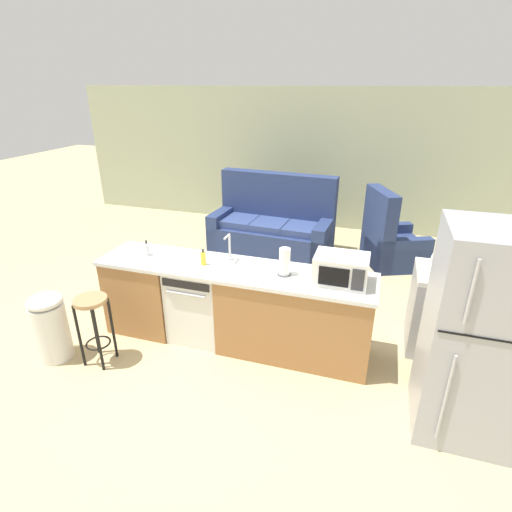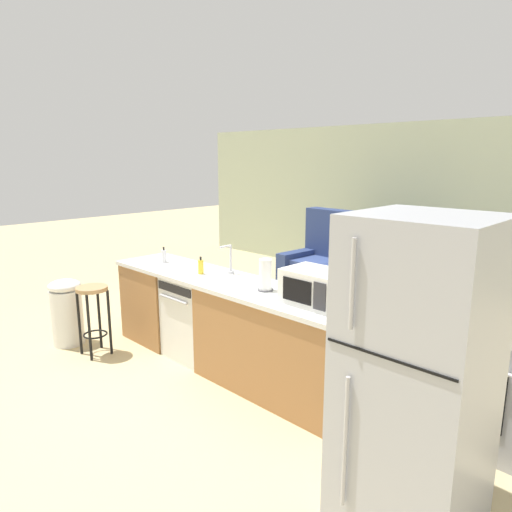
{
  "view_description": "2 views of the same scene",
  "coord_description": "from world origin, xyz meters",
  "px_view_note": "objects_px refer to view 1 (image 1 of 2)",
  "views": [
    {
      "loc": [
        1.51,
        -3.48,
        2.66
      ],
      "look_at": [
        0.25,
        0.51,
        0.83
      ],
      "focal_mm": 28.0,
      "sensor_mm": 36.0,
      "label": 1
    },
    {
      "loc": [
        3.33,
        -2.81,
        2.03
      ],
      "look_at": [
        0.01,
        0.59,
        1.02
      ],
      "focal_mm": 32.0,
      "sensor_mm": 36.0,
      "label": 2
    }
  ],
  "objects_px": {
    "dishwasher": "(200,302)",
    "trash_bin": "(50,326)",
    "refrigerator": "(477,337)",
    "soap_bottle": "(203,258)",
    "armchair": "(389,243)",
    "kettle": "(440,259)",
    "microwave": "(341,269)",
    "stove_range": "(449,312)",
    "paper_towel_roll": "(285,262)",
    "couch": "(273,227)",
    "bar_stool": "(93,317)",
    "dish_soap_bottle": "(147,249)"
  },
  "relations": [
    {
      "from": "trash_bin",
      "to": "paper_towel_roll",
      "type": "bearing_deg",
      "value": 20.66
    },
    {
      "from": "bar_stool",
      "to": "dish_soap_bottle",
      "type": "bearing_deg",
      "value": 76.77
    },
    {
      "from": "dishwasher",
      "to": "trash_bin",
      "type": "relative_size",
      "value": 1.14
    },
    {
      "from": "stove_range",
      "to": "microwave",
      "type": "distance_m",
      "value": 1.36
    },
    {
      "from": "soap_bottle",
      "to": "armchair",
      "type": "distance_m",
      "value": 3.35
    },
    {
      "from": "soap_bottle",
      "to": "armchair",
      "type": "xyz_separation_m",
      "value": [
        1.91,
        2.68,
        -0.62
      ]
    },
    {
      "from": "dish_soap_bottle",
      "to": "couch",
      "type": "bearing_deg",
      "value": 75.54
    },
    {
      "from": "soap_bottle",
      "to": "kettle",
      "type": "relative_size",
      "value": 0.86
    },
    {
      "from": "soap_bottle",
      "to": "paper_towel_roll",
      "type": "bearing_deg",
      "value": 1.64
    },
    {
      "from": "stove_range",
      "to": "refrigerator",
      "type": "relative_size",
      "value": 0.51
    },
    {
      "from": "dish_soap_bottle",
      "to": "armchair",
      "type": "height_order",
      "value": "armchair"
    },
    {
      "from": "soap_bottle",
      "to": "dish_soap_bottle",
      "type": "height_order",
      "value": "same"
    },
    {
      "from": "stove_range",
      "to": "kettle",
      "type": "relative_size",
      "value": 4.39
    },
    {
      "from": "microwave",
      "to": "trash_bin",
      "type": "distance_m",
      "value": 2.98
    },
    {
      "from": "soap_bottle",
      "to": "refrigerator",
      "type": "bearing_deg",
      "value": -11.84
    },
    {
      "from": "dishwasher",
      "to": "refrigerator",
      "type": "bearing_deg",
      "value": -11.93
    },
    {
      "from": "stove_range",
      "to": "paper_towel_roll",
      "type": "height_order",
      "value": "paper_towel_roll"
    },
    {
      "from": "stove_range",
      "to": "microwave",
      "type": "relative_size",
      "value": 1.8
    },
    {
      "from": "couch",
      "to": "dishwasher",
      "type": "bearing_deg",
      "value": -91.95
    },
    {
      "from": "microwave",
      "to": "kettle",
      "type": "bearing_deg",
      "value": 36.03
    },
    {
      "from": "kettle",
      "to": "bar_stool",
      "type": "bearing_deg",
      "value": -155.99
    },
    {
      "from": "kettle",
      "to": "dish_soap_bottle",
      "type": "bearing_deg",
      "value": -167.72
    },
    {
      "from": "stove_range",
      "to": "refrigerator",
      "type": "xyz_separation_m",
      "value": [
        -0.0,
        -1.1,
        0.43
      ]
    },
    {
      "from": "kettle",
      "to": "armchair",
      "type": "relative_size",
      "value": 0.17
    },
    {
      "from": "dishwasher",
      "to": "microwave",
      "type": "distance_m",
      "value": 1.62
    },
    {
      "from": "dish_soap_bottle",
      "to": "dishwasher",
      "type": "bearing_deg",
      "value": -1.51
    },
    {
      "from": "refrigerator",
      "to": "bar_stool",
      "type": "bearing_deg",
      "value": -176.47
    },
    {
      "from": "stove_range",
      "to": "soap_bottle",
      "type": "relative_size",
      "value": 5.11
    },
    {
      "from": "dishwasher",
      "to": "couch",
      "type": "height_order",
      "value": "couch"
    },
    {
      "from": "paper_towel_roll",
      "to": "kettle",
      "type": "distance_m",
      "value": 1.63
    },
    {
      "from": "microwave",
      "to": "paper_towel_roll",
      "type": "distance_m",
      "value": 0.55
    },
    {
      "from": "soap_bottle",
      "to": "kettle",
      "type": "distance_m",
      "value": 2.45
    },
    {
      "from": "refrigerator",
      "to": "kettle",
      "type": "relative_size",
      "value": 8.58
    },
    {
      "from": "bar_stool",
      "to": "couch",
      "type": "height_order",
      "value": "couch"
    },
    {
      "from": "kettle",
      "to": "bar_stool",
      "type": "height_order",
      "value": "kettle"
    },
    {
      "from": "stove_range",
      "to": "paper_towel_roll",
      "type": "relative_size",
      "value": 3.19
    },
    {
      "from": "soap_bottle",
      "to": "kettle",
      "type": "bearing_deg",
      "value": 16.61
    },
    {
      "from": "microwave",
      "to": "dishwasher",
      "type": "bearing_deg",
      "value": 179.95
    },
    {
      "from": "armchair",
      "to": "microwave",
      "type": "bearing_deg",
      "value": -100.54
    },
    {
      "from": "dish_soap_bottle",
      "to": "trash_bin",
      "type": "relative_size",
      "value": 0.24
    },
    {
      "from": "couch",
      "to": "microwave",
      "type": "bearing_deg",
      "value": -62.9
    },
    {
      "from": "kettle",
      "to": "microwave",
      "type": "bearing_deg",
      "value": -143.97
    },
    {
      "from": "stove_range",
      "to": "couch",
      "type": "bearing_deg",
      "value": 138.76
    },
    {
      "from": "kettle",
      "to": "armchair",
      "type": "xyz_separation_m",
      "value": [
        -0.44,
        1.98,
        -0.64
      ]
    },
    {
      "from": "dishwasher",
      "to": "refrigerator",
      "type": "xyz_separation_m",
      "value": [
        2.6,
        -0.55,
        0.46
      ]
    },
    {
      "from": "dishwasher",
      "to": "armchair",
      "type": "relative_size",
      "value": 0.7
    },
    {
      "from": "dishwasher",
      "to": "stove_range",
      "type": "bearing_deg",
      "value": 11.91
    },
    {
      "from": "dishwasher",
      "to": "stove_range",
      "type": "distance_m",
      "value": 2.66
    },
    {
      "from": "dishwasher",
      "to": "soap_bottle",
      "type": "height_order",
      "value": "soap_bottle"
    },
    {
      "from": "bar_stool",
      "to": "dishwasher",
      "type": "bearing_deg",
      "value": 43.75
    }
  ]
}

